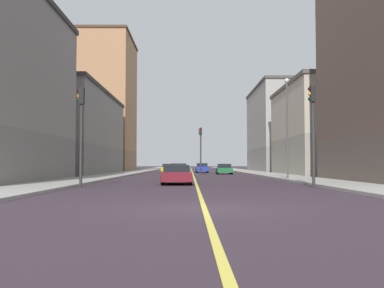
{
  "coord_description": "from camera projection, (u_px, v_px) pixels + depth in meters",
  "views": [
    {
      "loc": [
        -0.44,
        -12.9,
        1.32
      ],
      "look_at": [
        -0.08,
        46.13,
        3.94
      ],
      "focal_mm": 41.07,
      "sensor_mm": 36.0,
      "label": 1
    }
  ],
  "objects": [
    {
      "name": "ground_plane",
      "position": [
        204.0,
        209.0,
        12.83
      ],
      "size": [
        400.0,
        400.0,
        0.0
      ],
      "primitive_type": "plane",
      "color": "#352933",
      "rests_on": "ground"
    },
    {
      "name": "sidewalk_left",
      "position": [
        253.0,
        172.0,
        61.84
      ],
      "size": [
        3.62,
        168.0,
        0.15
      ],
      "primitive_type": "cube",
      "color": "#9E9B93",
      "rests_on": "ground"
    },
    {
      "name": "sidewalk_right",
      "position": [
        132.0,
        172.0,
        61.74
      ],
      "size": [
        3.62,
        168.0,
        0.15
      ],
      "primitive_type": "cube",
      "color": "#9E9B93",
      "rests_on": "ground"
    },
    {
      "name": "lane_center_stripe",
      "position": [
        192.0,
        173.0,
        61.79
      ],
      "size": [
        0.16,
        154.0,
        0.01
      ],
      "primitive_type": "cube",
      "color": "#E5D14C",
      "rests_on": "ground"
    },
    {
      "name": "building_left_mid",
      "position": [
        323.0,
        130.0,
        49.59
      ],
      "size": [
        8.95,
        17.1,
        10.22
      ],
      "color": "#9D9688",
      "rests_on": "ground"
    },
    {
      "name": "building_left_far",
      "position": [
        281.0,
        129.0,
        72.23
      ],
      "size": [
        8.95,
        20.73,
        13.82
      ],
      "color": "gray",
      "rests_on": "ground"
    },
    {
      "name": "building_right_midblock",
      "position": [
        73.0,
        133.0,
        53.65
      ],
      "size": [
        8.95,
        24.72,
        10.07
      ],
      "color": "slate",
      "rests_on": "ground"
    },
    {
      "name": "building_right_distant",
      "position": [
        107.0,
        104.0,
        75.63
      ],
      "size": [
        8.95,
        15.18,
        23.04
      ],
      "color": "#8F6B4F",
      "rests_on": "ground"
    },
    {
      "name": "traffic_light_left_near",
      "position": [
        313.0,
        121.0,
        24.16
      ],
      "size": [
        0.4,
        0.32,
        5.62
      ],
      "color": "#2D2D2D",
      "rests_on": "ground"
    },
    {
      "name": "traffic_light_right_near",
      "position": [
        81.0,
        122.0,
        24.08
      ],
      "size": [
        0.4,
        0.32,
        5.48
      ],
      "color": "#2D2D2D",
      "rests_on": "ground"
    },
    {
      "name": "traffic_light_median_far",
      "position": [
        201.0,
        144.0,
        51.91
      ],
      "size": [
        0.4,
        0.32,
        5.57
      ],
      "color": "#2D2D2D",
      "rests_on": "ground"
    },
    {
      "name": "street_lamp_left_near",
      "position": [
        287.0,
        118.0,
        35.04
      ],
      "size": [
        0.36,
        0.36,
        8.0
      ],
      "color": "#4C4C51",
      "rests_on": "ground"
    },
    {
      "name": "car_maroon",
      "position": [
        176.0,
        175.0,
        28.01
      ],
      "size": [
        2.05,
        4.58,
        1.23
      ],
      "color": "maroon",
      "rests_on": "ground"
    },
    {
      "name": "car_yellow",
      "position": [
        168.0,
        168.0,
        63.3
      ],
      "size": [
        1.94,
        4.53,
        1.29
      ],
      "color": "gold",
      "rests_on": "ground"
    },
    {
      "name": "car_green",
      "position": [
        224.0,
        169.0,
        54.38
      ],
      "size": [
        1.94,
        4.1,
        1.28
      ],
      "color": "#1E6B38",
      "rests_on": "ground"
    },
    {
      "name": "car_blue",
      "position": [
        202.0,
        168.0,
        63.17
      ],
      "size": [
        1.81,
        4.45,
        1.36
      ],
      "color": "#23389E",
      "rests_on": "ground"
    },
    {
      "name": "car_red",
      "position": [
        179.0,
        169.0,
        49.22
      ],
      "size": [
        2.06,
        4.45,
        1.33
      ],
      "color": "red",
      "rests_on": "ground"
    }
  ]
}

